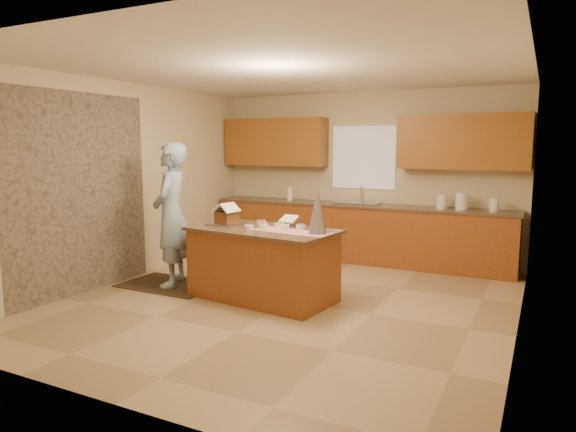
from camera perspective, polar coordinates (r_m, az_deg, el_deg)
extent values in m
plane|color=tan|center=(6.20, -0.01, -9.49)|extent=(5.50, 5.50, 0.00)
plane|color=silver|center=(5.97, -0.01, 16.07)|extent=(5.50, 5.50, 0.00)
plane|color=beige|center=(8.47, 8.45, 4.43)|extent=(5.50, 5.50, 0.00)
plane|color=beige|center=(3.71, -19.58, -0.34)|extent=(5.50, 5.50, 0.00)
plane|color=beige|center=(7.40, -17.58, 3.65)|extent=(5.50, 5.50, 0.00)
plane|color=beige|center=(5.30, 24.88, 1.73)|extent=(5.50, 5.50, 0.00)
plane|color=gray|center=(6.85, -22.10, 2.28)|extent=(0.00, 2.50, 2.50)
cube|color=white|center=(8.43, 8.42, 6.45)|extent=(1.05, 0.03, 1.00)
cube|color=brown|center=(8.29, 7.66, -1.97)|extent=(4.80, 0.60, 0.88)
cube|color=brown|center=(8.23, 7.72, 1.19)|extent=(4.85, 0.63, 0.04)
cube|color=#9F4F22|center=(8.91, -1.45, 8.21)|extent=(1.85, 0.35, 0.80)
cube|color=#9F4F22|center=(7.92, 18.90, 7.83)|extent=(1.85, 0.35, 0.80)
cube|color=silver|center=(8.23, 7.72, 1.12)|extent=(0.70, 0.45, 0.12)
cylinder|color=silver|center=(8.38, 8.15, 2.41)|extent=(0.03, 0.03, 0.28)
cube|color=brown|center=(6.20, -2.84, -5.52)|extent=(1.78, 1.04, 0.83)
cube|color=brown|center=(6.11, -2.87, -1.58)|extent=(1.86, 1.13, 0.04)
cube|color=#A50B12|center=(5.87, 0.44, -1.75)|extent=(0.97, 0.45, 0.01)
cube|color=silver|center=(6.39, -6.84, -0.93)|extent=(0.47, 0.37, 0.02)
cube|color=white|center=(6.31, 0.09, -0.33)|extent=(0.22, 0.18, 0.09)
cone|color=silver|center=(5.71, 3.31, 0.55)|extent=(0.23, 0.23, 0.52)
cube|color=black|center=(7.06, -12.95, -7.46)|extent=(1.27, 0.83, 0.01)
imported|color=#8BABC5|center=(6.84, -12.87, 0.14)|extent=(0.67, 0.80, 1.88)
cylinder|color=white|center=(7.89, 16.74, 1.55)|extent=(0.15, 0.15, 0.21)
cylinder|color=white|center=(7.84, 18.77, 1.57)|extent=(0.17, 0.17, 0.25)
cylinder|color=white|center=(7.80, 21.97, 1.17)|extent=(0.13, 0.13, 0.19)
cylinder|color=white|center=(8.68, 0.23, 2.50)|extent=(0.10, 0.10, 0.23)
cube|color=brown|center=(6.38, -6.86, -0.16)|extent=(0.23, 0.25, 0.15)
cube|color=white|center=(6.40, -7.28, 1.00)|extent=(0.17, 0.28, 0.12)
cube|color=white|center=(6.32, -6.46, 0.93)|extent=(0.17, 0.28, 0.12)
cylinder|color=red|center=(6.36, -6.88, 1.45)|extent=(0.05, 0.26, 0.02)
cylinder|color=#3279BE|center=(6.08, 1.44, -1.19)|extent=(0.11, 0.11, 0.05)
cylinder|color=red|center=(6.27, -2.78, -0.93)|extent=(0.11, 0.11, 0.05)
cylinder|color=green|center=(6.21, -1.03, -1.00)|extent=(0.11, 0.11, 0.05)
cylinder|color=silver|center=(6.05, -0.35, -1.24)|extent=(0.11, 0.11, 0.05)
cylinder|color=#8D2F5B|center=(6.43, -2.97, -0.71)|extent=(0.11, 0.11, 0.05)
cylinder|color=#DE698C|center=(6.04, -4.36, -1.28)|extent=(0.11, 0.11, 0.05)
cylinder|color=yellow|center=(6.05, -2.68, -1.25)|extent=(0.11, 0.11, 0.05)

